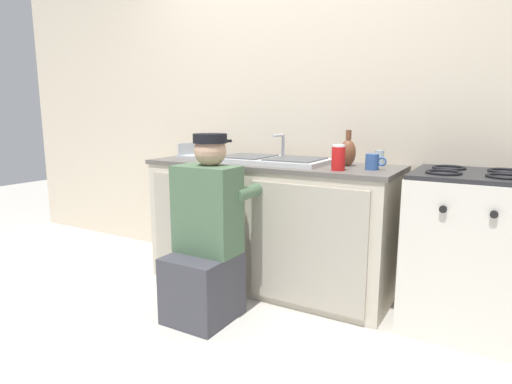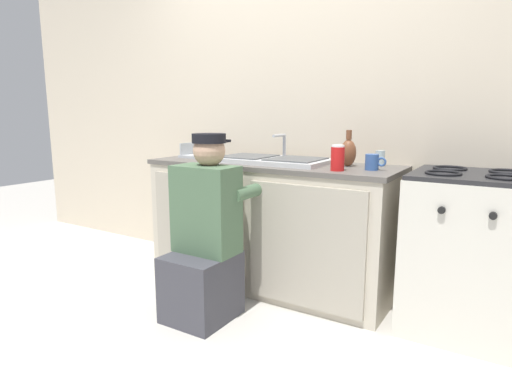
{
  "view_description": "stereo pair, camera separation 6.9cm",
  "coord_description": "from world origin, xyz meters",
  "px_view_note": "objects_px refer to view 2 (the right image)",
  "views": [
    {
      "loc": [
        1.4,
        -2.29,
        1.22
      ],
      "look_at": [
        0.0,
        0.1,
        0.71
      ],
      "focal_mm": 30.0,
      "sensor_mm": 36.0,
      "label": 1
    },
    {
      "loc": [
        1.46,
        -2.26,
        1.22
      ],
      "look_at": [
        0.0,
        0.1,
        0.71
      ],
      "focal_mm": 30.0,
      "sensor_mm": 36.0,
      "label": 2
    }
  ],
  "objects_px": {
    "dish_rack_tray": "(201,154)",
    "coffee_mug": "(372,162)",
    "plumber_person": "(205,243)",
    "sink_double_basin": "(271,160)",
    "stove_range": "(468,253)",
    "vase_decorative": "(348,152)",
    "soda_cup_red": "(338,158)",
    "water_glass": "(380,158)"
  },
  "relations": [
    {
      "from": "stove_range",
      "to": "soda_cup_red",
      "type": "relative_size",
      "value": 6.02
    },
    {
      "from": "sink_double_basin",
      "to": "coffee_mug",
      "type": "xyz_separation_m",
      "value": [
        0.72,
        -0.04,
        0.03
      ]
    },
    {
      "from": "stove_range",
      "to": "coffee_mug",
      "type": "height_order",
      "value": "coffee_mug"
    },
    {
      "from": "stove_range",
      "to": "plumber_person",
      "type": "distance_m",
      "value": 1.5
    },
    {
      "from": "stove_range",
      "to": "water_glass",
      "type": "xyz_separation_m",
      "value": [
        -0.57,
        0.19,
        0.48
      ]
    },
    {
      "from": "stove_range",
      "to": "dish_rack_tray",
      "type": "xyz_separation_m",
      "value": [
        -1.89,
        0.01,
        0.46
      ]
    },
    {
      "from": "sink_double_basin",
      "to": "plumber_person",
      "type": "relative_size",
      "value": 0.72
    },
    {
      "from": "soda_cup_red",
      "to": "coffee_mug",
      "type": "bearing_deg",
      "value": 39.52
    },
    {
      "from": "sink_double_basin",
      "to": "vase_decorative",
      "type": "bearing_deg",
      "value": 7.28
    },
    {
      "from": "vase_decorative",
      "to": "stove_range",
      "type": "bearing_deg",
      "value": -5.35
    },
    {
      "from": "coffee_mug",
      "to": "plumber_person",
      "type": "bearing_deg",
      "value": -143.54
    },
    {
      "from": "sink_double_basin",
      "to": "plumber_person",
      "type": "distance_m",
      "value": 0.78
    },
    {
      "from": "sink_double_basin",
      "to": "dish_rack_tray",
      "type": "bearing_deg",
      "value": 179.36
    },
    {
      "from": "sink_double_basin",
      "to": "coffee_mug",
      "type": "relative_size",
      "value": 6.35
    },
    {
      "from": "water_glass",
      "to": "coffee_mug",
      "type": "height_order",
      "value": "water_glass"
    },
    {
      "from": "soda_cup_red",
      "to": "vase_decorative",
      "type": "bearing_deg",
      "value": 95.54
    },
    {
      "from": "plumber_person",
      "to": "vase_decorative",
      "type": "height_order",
      "value": "vase_decorative"
    },
    {
      "from": "soda_cup_red",
      "to": "water_glass",
      "type": "xyz_separation_m",
      "value": [
        0.15,
        0.37,
        -0.03
      ]
    },
    {
      "from": "plumber_person",
      "to": "dish_rack_tray",
      "type": "relative_size",
      "value": 3.94
    },
    {
      "from": "stove_range",
      "to": "water_glass",
      "type": "height_order",
      "value": "water_glass"
    },
    {
      "from": "plumber_person",
      "to": "dish_rack_tray",
      "type": "distance_m",
      "value": 0.95
    },
    {
      "from": "dish_rack_tray",
      "to": "vase_decorative",
      "type": "bearing_deg",
      "value": 3.0
    },
    {
      "from": "sink_double_basin",
      "to": "water_glass",
      "type": "height_order",
      "value": "sink_double_basin"
    },
    {
      "from": "dish_rack_tray",
      "to": "soda_cup_red",
      "type": "relative_size",
      "value": 1.84
    },
    {
      "from": "stove_range",
      "to": "vase_decorative",
      "type": "distance_m",
      "value": 0.91
    },
    {
      "from": "stove_range",
      "to": "coffee_mug",
      "type": "xyz_separation_m",
      "value": [
        -0.55,
        -0.04,
        0.48
      ]
    },
    {
      "from": "water_glass",
      "to": "coffee_mug",
      "type": "bearing_deg",
      "value": -85.04
    },
    {
      "from": "plumber_person",
      "to": "coffee_mug",
      "type": "distance_m",
      "value": 1.11
    },
    {
      "from": "vase_decorative",
      "to": "sink_double_basin",
      "type": "bearing_deg",
      "value": -172.72
    },
    {
      "from": "vase_decorative",
      "to": "coffee_mug",
      "type": "relative_size",
      "value": 1.83
    },
    {
      "from": "sink_double_basin",
      "to": "dish_rack_tray",
      "type": "xyz_separation_m",
      "value": [
        -0.62,
        0.01,
        0.01
      ]
    },
    {
      "from": "dish_rack_tray",
      "to": "coffee_mug",
      "type": "height_order",
      "value": "dish_rack_tray"
    },
    {
      "from": "dish_rack_tray",
      "to": "water_glass",
      "type": "distance_m",
      "value": 1.33
    },
    {
      "from": "vase_decorative",
      "to": "water_glass",
      "type": "height_order",
      "value": "vase_decorative"
    },
    {
      "from": "plumber_person",
      "to": "coffee_mug",
      "type": "relative_size",
      "value": 8.76
    },
    {
      "from": "plumber_person",
      "to": "water_glass",
      "type": "height_order",
      "value": "plumber_person"
    },
    {
      "from": "stove_range",
      "to": "vase_decorative",
      "type": "xyz_separation_m",
      "value": [
        -0.74,
        0.07,
        0.52
      ]
    },
    {
      "from": "soda_cup_red",
      "to": "stove_range",
      "type": "bearing_deg",
      "value": 13.83
    },
    {
      "from": "soda_cup_red",
      "to": "sink_double_basin",
      "type": "bearing_deg",
      "value": 162.0
    },
    {
      "from": "plumber_person",
      "to": "soda_cup_red",
      "type": "xyz_separation_m",
      "value": [
        0.64,
        0.46,
        0.5
      ]
    },
    {
      "from": "vase_decorative",
      "to": "water_glass",
      "type": "distance_m",
      "value": 0.21
    },
    {
      "from": "vase_decorative",
      "to": "dish_rack_tray",
      "type": "bearing_deg",
      "value": -177.0
    }
  ]
}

